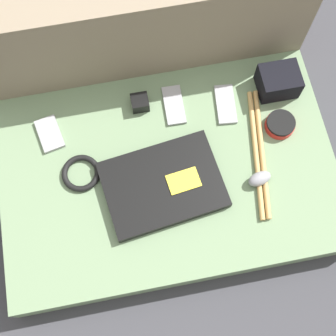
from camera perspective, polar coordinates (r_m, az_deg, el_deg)
ground_plane at (r=1.45m, az=-0.00°, el=-1.54°), size 8.00×8.00×0.00m
couch_seat at (r=1.40m, az=-0.00°, el=-0.93°), size 0.98×0.64×0.10m
couch_backrest at (r=1.45m, az=-3.27°, el=16.71°), size 0.98×0.20×0.41m
laptop at (r=1.32m, az=-0.62°, el=-2.06°), size 0.36×0.28×0.03m
computer_mouse at (r=1.35m, az=11.10°, el=-1.29°), size 0.08×0.05×0.04m
speaker_puck at (r=1.43m, az=13.52°, el=5.20°), size 0.09×0.09×0.03m
phone_silver at (r=1.43m, az=0.72°, el=7.67°), size 0.06×0.13×0.01m
phone_black at (r=1.44m, az=7.03°, el=7.72°), size 0.07×0.13×0.01m
phone_small at (r=1.43m, az=-14.23°, el=4.05°), size 0.08×0.12×0.01m
camera_pouch at (r=1.47m, az=13.31°, el=10.25°), size 0.12×0.10×0.08m
charger_brick at (r=1.42m, az=-3.44°, el=7.96°), size 0.05×0.05×0.04m
cable_coil at (r=1.36m, az=-10.56°, el=-0.62°), size 0.11×0.11×0.02m
drumstick_pair at (r=1.39m, az=11.03°, el=1.79°), size 0.09×0.40×0.02m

